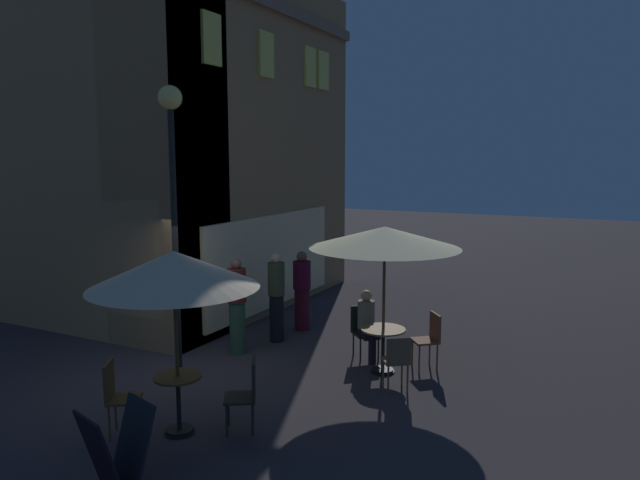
{
  "coord_description": "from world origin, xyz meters",
  "views": [
    {
      "loc": [
        -7.13,
        -5.96,
        3.61
      ],
      "look_at": [
        1.75,
        -1.45,
        2.19
      ],
      "focal_mm": 32.96,
      "sensor_mm": 36.0,
      "label": 1
    }
  ],
  "objects_px": {
    "cafe_chair_0": "(364,327)",
    "patron_standing_3": "(276,297)",
    "cafe_chair_1": "(397,358)",
    "street_lamp_near_corner": "(172,163)",
    "cafe_table_0": "(383,340)",
    "patio_umbrella_1": "(174,270)",
    "patron_seated_0": "(367,321)",
    "cafe_table_1": "(178,395)",
    "patio_umbrella_0": "(385,238)",
    "patron_standing_1": "(302,291)",
    "cafe_chair_4": "(247,389)",
    "menu_sandwich_board": "(117,451)",
    "cafe_chair_2": "(430,335)",
    "patron_standing_2": "(237,306)",
    "cafe_chair_3": "(116,392)"
  },
  "relations": [
    {
      "from": "street_lamp_near_corner",
      "to": "menu_sandwich_board",
      "type": "relative_size",
      "value": 4.83
    },
    {
      "from": "menu_sandwich_board",
      "to": "patron_standing_2",
      "type": "bearing_deg",
      "value": 35.42
    },
    {
      "from": "cafe_chair_0",
      "to": "patron_seated_0",
      "type": "relative_size",
      "value": 0.74
    },
    {
      "from": "patio_umbrella_1",
      "to": "patron_standing_2",
      "type": "relative_size",
      "value": 1.37
    },
    {
      "from": "cafe_table_1",
      "to": "patron_standing_1",
      "type": "xyz_separation_m",
      "value": [
        4.83,
        0.8,
        0.31
      ]
    },
    {
      "from": "menu_sandwich_board",
      "to": "cafe_chair_0",
      "type": "distance_m",
      "value": 5.33
    },
    {
      "from": "cafe_table_0",
      "to": "cafe_table_1",
      "type": "height_order",
      "value": "cafe_table_1"
    },
    {
      "from": "cafe_chair_1",
      "to": "patron_standing_2",
      "type": "height_order",
      "value": "patron_standing_2"
    },
    {
      "from": "cafe_chair_0",
      "to": "patron_seated_0",
      "type": "height_order",
      "value": "patron_seated_0"
    },
    {
      "from": "cafe_table_1",
      "to": "cafe_chair_1",
      "type": "distance_m",
      "value": 3.33
    },
    {
      "from": "patio_umbrella_0",
      "to": "cafe_chair_2",
      "type": "distance_m",
      "value": 1.9
    },
    {
      "from": "menu_sandwich_board",
      "to": "cafe_chair_3",
      "type": "distance_m",
      "value": 1.45
    },
    {
      "from": "cafe_chair_1",
      "to": "patron_standing_1",
      "type": "relative_size",
      "value": 0.53
    },
    {
      "from": "street_lamp_near_corner",
      "to": "cafe_chair_3",
      "type": "distance_m",
      "value": 3.64
    },
    {
      "from": "cafe_chair_0",
      "to": "patron_standing_3",
      "type": "xyz_separation_m",
      "value": [
        0.03,
        1.86,
        0.34
      ]
    },
    {
      "from": "patron_standing_3",
      "to": "patron_standing_1",
      "type": "bearing_deg",
      "value": -64.06
    },
    {
      "from": "cafe_chair_0",
      "to": "cafe_chair_1",
      "type": "height_order",
      "value": "cafe_chair_0"
    },
    {
      "from": "patron_standing_2",
      "to": "patio_umbrella_1",
      "type": "bearing_deg",
      "value": 5.46
    },
    {
      "from": "cafe_table_1",
      "to": "cafe_chair_4",
      "type": "xyz_separation_m",
      "value": [
        0.47,
        -0.76,
        0.05
      ]
    },
    {
      "from": "patio_umbrella_1",
      "to": "patron_standing_2",
      "type": "height_order",
      "value": "patio_umbrella_1"
    },
    {
      "from": "cafe_table_1",
      "to": "patio_umbrella_0",
      "type": "relative_size",
      "value": 0.31
    },
    {
      "from": "cafe_table_0",
      "to": "patron_standing_3",
      "type": "relative_size",
      "value": 0.43
    },
    {
      "from": "patio_umbrella_0",
      "to": "patron_standing_3",
      "type": "bearing_deg",
      "value": 75.63
    },
    {
      "from": "cafe_table_1",
      "to": "patron_standing_3",
      "type": "bearing_deg",
      "value": 12.42
    },
    {
      "from": "patio_umbrella_1",
      "to": "menu_sandwich_board",
      "type": "bearing_deg",
      "value": -165.17
    },
    {
      "from": "cafe_chair_4",
      "to": "patron_seated_0",
      "type": "xyz_separation_m",
      "value": [
        3.29,
        -0.35,
        0.13
      ]
    },
    {
      "from": "cafe_table_0",
      "to": "cafe_chair_4",
      "type": "xyz_separation_m",
      "value": [
        -2.8,
        0.84,
        0.01
      ]
    },
    {
      "from": "cafe_chair_1",
      "to": "patron_standing_3",
      "type": "distance_m",
      "value": 3.25
    },
    {
      "from": "cafe_chair_2",
      "to": "patio_umbrella_1",
      "type": "bearing_deg",
      "value": 20.09
    },
    {
      "from": "cafe_chair_0",
      "to": "cafe_table_0",
      "type": "bearing_deg",
      "value": 0.0
    },
    {
      "from": "patio_umbrella_0",
      "to": "patio_umbrella_1",
      "type": "distance_m",
      "value": 3.64
    },
    {
      "from": "cafe_table_1",
      "to": "menu_sandwich_board",
      "type": "bearing_deg",
      "value": -165.17
    },
    {
      "from": "street_lamp_near_corner",
      "to": "patron_standing_2",
      "type": "xyz_separation_m",
      "value": [
        1.31,
        -0.27,
        -2.6
      ]
    },
    {
      "from": "cafe_chair_3",
      "to": "street_lamp_near_corner",
      "type": "bearing_deg",
      "value": 77.47
    },
    {
      "from": "street_lamp_near_corner",
      "to": "cafe_chair_1",
      "type": "distance_m",
      "value": 4.67
    },
    {
      "from": "menu_sandwich_board",
      "to": "cafe_chair_2",
      "type": "distance_m",
      "value": 5.55
    },
    {
      "from": "cafe_chair_2",
      "to": "patio_umbrella_0",
      "type": "bearing_deg",
      "value": 0.0
    },
    {
      "from": "menu_sandwich_board",
      "to": "patron_standing_2",
      "type": "height_order",
      "value": "patron_standing_2"
    },
    {
      "from": "patio_umbrella_1",
      "to": "cafe_chair_0",
      "type": "distance_m",
      "value": 4.32
    },
    {
      "from": "cafe_table_0",
      "to": "cafe_chair_3",
      "type": "relative_size",
      "value": 0.76
    },
    {
      "from": "menu_sandwich_board",
      "to": "cafe_chair_4",
      "type": "height_order",
      "value": "menu_sandwich_board"
    },
    {
      "from": "patio_umbrella_0",
      "to": "patron_standing_3",
      "type": "distance_m",
      "value": 2.9
    },
    {
      "from": "cafe_table_0",
      "to": "cafe_chair_3",
      "type": "xyz_separation_m",
      "value": [
        -3.69,
        2.27,
        0.04
      ]
    },
    {
      "from": "street_lamp_near_corner",
      "to": "cafe_table_1",
      "type": "relative_size",
      "value": 6.01
    },
    {
      "from": "cafe_table_1",
      "to": "patron_standing_1",
      "type": "height_order",
      "value": "patron_standing_1"
    },
    {
      "from": "cafe_table_1",
      "to": "patio_umbrella_0",
      "type": "height_order",
      "value": "patio_umbrella_0"
    },
    {
      "from": "cafe_chair_3",
      "to": "cafe_chair_4",
      "type": "height_order",
      "value": "cafe_chair_3"
    },
    {
      "from": "cafe_table_0",
      "to": "patio_umbrella_1",
      "type": "height_order",
      "value": "patio_umbrella_1"
    },
    {
      "from": "menu_sandwich_board",
      "to": "cafe_table_1",
      "type": "height_order",
      "value": "menu_sandwich_board"
    },
    {
      "from": "cafe_table_1",
      "to": "cafe_chair_3",
      "type": "height_order",
      "value": "cafe_chair_3"
    }
  ]
}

